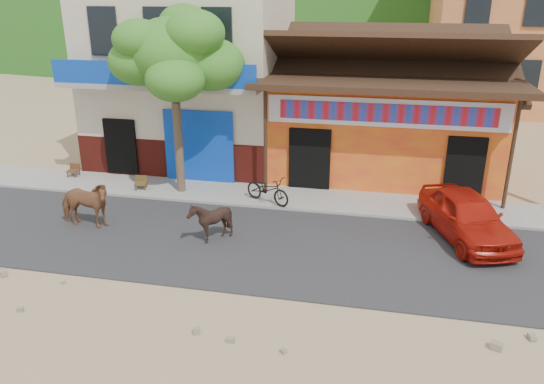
{
  "coord_description": "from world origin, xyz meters",
  "views": [
    {
      "loc": [
        1.89,
        -10.05,
        6.49
      ],
      "look_at": [
        -0.86,
        3.0,
        1.4
      ],
      "focal_mm": 35.0,
      "sensor_mm": 36.0,
      "label": 1
    }
  ],
  "objects_px": {
    "cow_tan": "(85,204)",
    "red_car": "(467,216)",
    "cafe_chair_left": "(72,165)",
    "cafe_chair_right": "(140,178)",
    "scooter": "(268,189)",
    "tree": "(176,103)",
    "cow_dark": "(210,221)"
  },
  "relations": [
    {
      "from": "cafe_chair_right",
      "to": "cafe_chair_left",
      "type": "bearing_deg",
      "value": 151.36
    },
    {
      "from": "cow_tan",
      "to": "scooter",
      "type": "xyz_separation_m",
      "value": [
        4.79,
        2.73,
        -0.19
      ]
    },
    {
      "from": "cow_dark",
      "to": "red_car",
      "type": "xyz_separation_m",
      "value": [
        6.84,
        1.65,
        0.06
      ]
    },
    {
      "from": "tree",
      "to": "cow_dark",
      "type": "distance_m",
      "value": 4.67
    },
    {
      "from": "tree",
      "to": "cafe_chair_left",
      "type": "bearing_deg",
      "value": 172.39
    },
    {
      "from": "red_car",
      "to": "cafe_chair_left",
      "type": "height_order",
      "value": "red_car"
    },
    {
      "from": "cafe_chair_left",
      "to": "cafe_chair_right",
      "type": "bearing_deg",
      "value": -18.71
    },
    {
      "from": "cow_tan",
      "to": "red_car",
      "type": "height_order",
      "value": "cow_tan"
    },
    {
      "from": "tree",
      "to": "cow_dark",
      "type": "relative_size",
      "value": 5.06
    },
    {
      "from": "red_car",
      "to": "cafe_chair_right",
      "type": "bearing_deg",
      "value": 152.32
    },
    {
      "from": "cow_dark",
      "to": "cafe_chair_right",
      "type": "bearing_deg",
      "value": -137.38
    },
    {
      "from": "tree",
      "to": "scooter",
      "type": "bearing_deg",
      "value": -8.33
    },
    {
      "from": "cow_dark",
      "to": "cafe_chair_left",
      "type": "bearing_deg",
      "value": -126.42
    },
    {
      "from": "cow_tan",
      "to": "cafe_chair_left",
      "type": "bearing_deg",
      "value": 35.12
    },
    {
      "from": "scooter",
      "to": "cafe_chair_left",
      "type": "bearing_deg",
      "value": 109.41
    },
    {
      "from": "red_car",
      "to": "scooter",
      "type": "xyz_separation_m",
      "value": [
        -5.87,
        1.22,
        -0.13
      ]
    },
    {
      "from": "tree",
      "to": "cow_dark",
      "type": "xyz_separation_m",
      "value": [
        2.13,
        -3.32,
        -2.49
      ]
    },
    {
      "from": "tree",
      "to": "cow_tan",
      "type": "distance_m",
      "value": 4.32
    },
    {
      "from": "tree",
      "to": "cafe_chair_left",
      "type": "xyz_separation_m",
      "value": [
        -4.4,
        0.59,
        -2.59
      ]
    },
    {
      "from": "cafe_chair_left",
      "to": "cow_tan",
      "type": "bearing_deg",
      "value": -59.11
    },
    {
      "from": "cow_tan",
      "to": "cafe_chair_left",
      "type": "xyz_separation_m",
      "value": [
        -2.71,
        3.78,
        -0.22
      ]
    },
    {
      "from": "tree",
      "to": "cow_tan",
      "type": "height_order",
      "value": "tree"
    },
    {
      "from": "scooter",
      "to": "cafe_chair_right",
      "type": "distance_m",
      "value": 4.51
    },
    {
      "from": "scooter",
      "to": "tree",
      "type": "bearing_deg",
      "value": 108.99
    },
    {
      "from": "scooter",
      "to": "cafe_chair_left",
      "type": "relative_size",
      "value": 2.06
    },
    {
      "from": "cow_tan",
      "to": "scooter",
      "type": "height_order",
      "value": "cow_tan"
    },
    {
      "from": "cow_tan",
      "to": "red_car",
      "type": "distance_m",
      "value": 10.77
    },
    {
      "from": "tree",
      "to": "scooter",
      "type": "xyz_separation_m",
      "value": [
        3.1,
        -0.45,
        -2.56
      ]
    },
    {
      "from": "tree",
      "to": "red_car",
      "type": "distance_m",
      "value": 9.44
    },
    {
      "from": "tree",
      "to": "scooter",
      "type": "height_order",
      "value": "tree"
    },
    {
      "from": "cow_dark",
      "to": "red_car",
      "type": "height_order",
      "value": "red_car"
    },
    {
      "from": "cow_dark",
      "to": "scooter",
      "type": "xyz_separation_m",
      "value": [
        0.97,
        2.87,
        -0.07
      ]
    }
  ]
}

